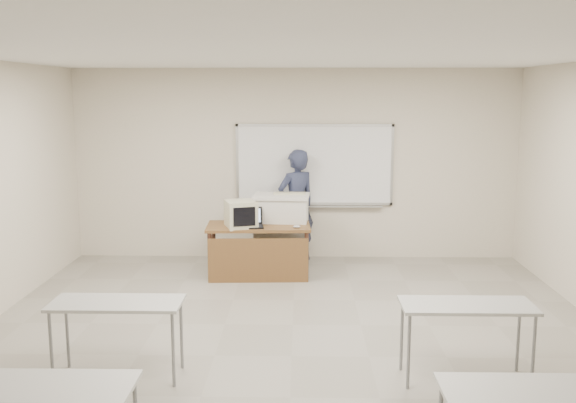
{
  "coord_description": "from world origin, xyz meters",
  "views": [
    {
      "loc": [
        0.09,
        -6.1,
        2.61
      ],
      "look_at": [
        -0.08,
        2.2,
        1.21
      ],
      "focal_mm": 40.0,
      "sensor_mm": 36.0,
      "label": 1
    }
  ],
  "objects_px": {
    "crt_monitor": "(240,214)",
    "keyboard": "(289,194)",
    "whiteboard": "(314,166)",
    "mouse": "(297,227)",
    "laptop": "(251,223)",
    "presenter": "(296,205)",
    "instructor_desk": "(258,240)",
    "podium": "(281,232)"
  },
  "relations": [
    {
      "from": "whiteboard",
      "to": "instructor_desk",
      "type": "bearing_deg",
      "value": -124.53
    },
    {
      "from": "crt_monitor",
      "to": "mouse",
      "type": "bearing_deg",
      "value": -23.9
    },
    {
      "from": "instructor_desk",
      "to": "crt_monitor",
      "type": "bearing_deg",
      "value": -179.6
    },
    {
      "from": "crt_monitor",
      "to": "laptop",
      "type": "distance_m",
      "value": 0.19
    },
    {
      "from": "keyboard",
      "to": "presenter",
      "type": "bearing_deg",
      "value": 80.68
    },
    {
      "from": "podium",
      "to": "whiteboard",
      "type": "bearing_deg",
      "value": 60.65
    },
    {
      "from": "laptop",
      "to": "keyboard",
      "type": "xyz_separation_m",
      "value": [
        0.54,
        0.47,
        0.34
      ]
    },
    {
      "from": "podium",
      "to": "mouse",
      "type": "xyz_separation_m",
      "value": [
        0.23,
        -0.51,
        0.2
      ]
    },
    {
      "from": "keyboard",
      "to": "mouse",
      "type": "bearing_deg",
      "value": -77.85
    },
    {
      "from": "presenter",
      "to": "whiteboard",
      "type": "bearing_deg",
      "value": -178.65
    },
    {
      "from": "keyboard",
      "to": "presenter",
      "type": "relative_size",
      "value": 0.27
    },
    {
      "from": "instructor_desk",
      "to": "podium",
      "type": "bearing_deg",
      "value": 50.43
    },
    {
      "from": "presenter",
      "to": "mouse",
      "type": "bearing_deg",
      "value": 58.42
    },
    {
      "from": "whiteboard",
      "to": "presenter",
      "type": "height_order",
      "value": "whiteboard"
    },
    {
      "from": "crt_monitor",
      "to": "keyboard",
      "type": "bearing_deg",
      "value": 15.69
    },
    {
      "from": "instructor_desk",
      "to": "crt_monitor",
      "type": "xyz_separation_m",
      "value": [
        -0.25,
        -0.01,
        0.38
      ]
    },
    {
      "from": "instructor_desk",
      "to": "podium",
      "type": "xyz_separation_m",
      "value": [
        0.32,
        0.42,
        0.02
      ]
    },
    {
      "from": "instructor_desk",
      "to": "presenter",
      "type": "relative_size",
      "value": 0.84
    },
    {
      "from": "instructor_desk",
      "to": "laptop",
      "type": "bearing_deg",
      "value": -176.51
    },
    {
      "from": "mouse",
      "to": "presenter",
      "type": "distance_m",
      "value": 1.09
    },
    {
      "from": "laptop",
      "to": "presenter",
      "type": "height_order",
      "value": "presenter"
    },
    {
      "from": "whiteboard",
      "to": "presenter",
      "type": "bearing_deg",
      "value": -146.18
    },
    {
      "from": "whiteboard",
      "to": "mouse",
      "type": "height_order",
      "value": "whiteboard"
    },
    {
      "from": "podium",
      "to": "presenter",
      "type": "xyz_separation_m",
      "value": [
        0.21,
        0.58,
        0.31
      ]
    },
    {
      "from": "crt_monitor",
      "to": "laptop",
      "type": "relative_size",
      "value": 1.28
    },
    {
      "from": "crt_monitor",
      "to": "laptop",
      "type": "bearing_deg",
      "value": -17.67
    },
    {
      "from": "keyboard",
      "to": "presenter",
      "type": "xyz_separation_m",
      "value": [
        0.09,
        0.54,
        -0.27
      ]
    },
    {
      "from": "instructor_desk",
      "to": "mouse",
      "type": "xyz_separation_m",
      "value": [
        0.55,
        -0.09,
        0.22
      ]
    },
    {
      "from": "whiteboard",
      "to": "crt_monitor",
      "type": "relative_size",
      "value": 5.44
    },
    {
      "from": "instructor_desk",
      "to": "crt_monitor",
      "type": "relative_size",
      "value": 3.23
    },
    {
      "from": "instructor_desk",
      "to": "podium",
      "type": "height_order",
      "value": "podium"
    },
    {
      "from": "podium",
      "to": "mouse",
      "type": "distance_m",
      "value": 0.6
    },
    {
      "from": "whiteboard",
      "to": "mouse",
      "type": "xyz_separation_m",
      "value": [
        -0.27,
        -1.28,
        -0.71
      ]
    },
    {
      "from": "instructor_desk",
      "to": "keyboard",
      "type": "xyz_separation_m",
      "value": [
        0.44,
        0.46,
        0.6
      ]
    },
    {
      "from": "instructor_desk",
      "to": "mouse",
      "type": "bearing_deg",
      "value": -11.62
    },
    {
      "from": "whiteboard",
      "to": "laptop",
      "type": "distance_m",
      "value": 1.66
    },
    {
      "from": "crt_monitor",
      "to": "presenter",
      "type": "distance_m",
      "value": 1.28
    },
    {
      "from": "whiteboard",
      "to": "presenter",
      "type": "xyz_separation_m",
      "value": [
        -0.29,
        -0.19,
        -0.6
      ]
    },
    {
      "from": "whiteboard",
      "to": "mouse",
      "type": "bearing_deg",
      "value": -101.92
    },
    {
      "from": "whiteboard",
      "to": "mouse",
      "type": "relative_size",
      "value": 23.62
    },
    {
      "from": "instructor_desk",
      "to": "podium",
      "type": "relative_size",
      "value": 1.29
    },
    {
      "from": "whiteboard",
      "to": "instructor_desk",
      "type": "xyz_separation_m",
      "value": [
        -0.82,
        -1.19,
        -0.93
      ]
    }
  ]
}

